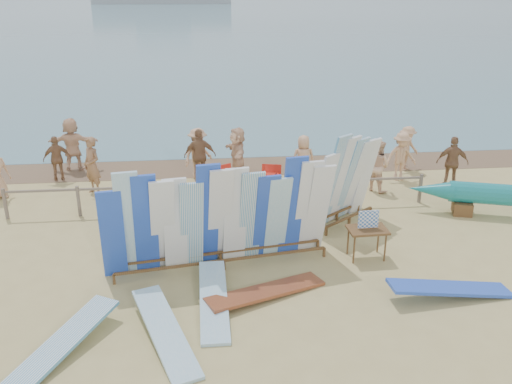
{
  "coord_description": "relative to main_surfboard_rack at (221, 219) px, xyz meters",
  "views": [
    {
      "loc": [
        -0.45,
        -11.61,
        6.19
      ],
      "look_at": [
        0.91,
        1.67,
        1.05
      ],
      "focal_mm": 38.0,
      "sensor_mm": 36.0,
      "label": 1
    }
  ],
  "objects": [
    {
      "name": "fence",
      "position": [
        0.09,
        3.33,
        -0.56
      ],
      "size": [
        12.08,
        0.08,
        0.9
      ],
      "color": "#7A6A5C",
      "rests_on": "ground"
    },
    {
      "name": "wet_sand_strip",
      "position": [
        0.09,
        7.53,
        -1.19
      ],
      "size": [
        40.0,
        2.6,
        0.01
      ],
      "primitive_type": "cube",
      "color": "brown",
      "rests_on": "ground"
    },
    {
      "name": "beach_chair_right",
      "position": [
        0.36,
        4.52,
        -0.91
      ],
      "size": [
        0.81,
        0.82,
        0.93
      ],
      "rotation": [
        0.0,
        0.0,
        0.52
      ],
      "color": "red",
      "rests_on": "ground"
    },
    {
      "name": "beachgoer_6",
      "position": [
        2.91,
        5.47,
        -0.39
      ],
      "size": [
        0.79,
        0.39,
        1.6
      ],
      "primitive_type": "imported",
      "rotation": [
        0.0,
        0.0,
        3.16
      ],
      "color": "tan",
      "rests_on": "ground"
    },
    {
      "name": "ocean",
      "position": [
        0.09,
        128.33,
        -1.19
      ],
      "size": [
        320.0,
        240.0,
        0.02
      ],
      "primitive_type": "cube",
      "color": "slate",
      "rests_on": "ground"
    },
    {
      "name": "beachgoer_3",
      "position": [
        -0.53,
        6.22,
        -0.32
      ],
      "size": [
        1.15,
        1.09,
        1.74
      ],
      "primitive_type": "imported",
      "rotation": [
        0.0,
        0.0,
        0.71
      ],
      "color": "tan",
      "rests_on": "ground"
    },
    {
      "name": "beach_chair_left",
      "position": [
        1.68,
        4.29,
        -0.91
      ],
      "size": [
        0.74,
        0.75,
        0.96
      ],
      "rotation": [
        0.0,
        0.0,
        -0.24
      ],
      "color": "red",
      "rests_on": "ground"
    },
    {
      "name": "beachgoer_extra_1",
      "position": [
        -5.19,
        6.46,
        -0.42
      ],
      "size": [
        0.97,
        0.63,
        1.53
      ],
      "primitive_type": "imported",
      "rotation": [
        0.0,
        0.0,
        3.44
      ],
      "color": "#8C6042",
      "rests_on": "ground"
    },
    {
      "name": "beachgoer_8",
      "position": [
        5.1,
        4.46,
        -0.36
      ],
      "size": [
        0.8,
        0.88,
        1.66
      ],
      "primitive_type": "imported",
      "rotation": [
        0.0,
        0.0,
        2.22
      ],
      "color": "beige",
      "rests_on": "ground"
    },
    {
      "name": "stroller",
      "position": [
        1.74,
        4.29,
        -0.81
      ],
      "size": [
        0.52,
        0.72,
        0.94
      ],
      "rotation": [
        0.0,
        0.0,
        0.07
      ],
      "color": "red",
      "rests_on": "ground"
    },
    {
      "name": "side_surfboard_rack",
      "position": [
        3.42,
        2.09,
        0.0
      ],
      "size": [
        2.2,
        1.86,
        2.66
      ],
      "rotation": [
        0.0,
        0.0,
        0.65
      ],
      "color": "brown",
      "rests_on": "ground"
    },
    {
      "name": "beachgoer_10",
      "position": [
        7.6,
        4.54,
        -0.35
      ],
      "size": [
        1.07,
        0.72,
        1.68
      ],
      "primitive_type": "imported",
      "rotation": [
        0.0,
        0.0,
        2.82
      ],
      "color": "#8C6042",
      "rests_on": "ground"
    },
    {
      "name": "vendor_table",
      "position": [
        3.46,
        0.04,
        -0.78
      ],
      "size": [
        0.95,
        0.69,
        1.23
      ],
      "rotation": [
        0.0,
        0.0,
        0.04
      ],
      "color": "brown",
      "rests_on": "ground"
    },
    {
      "name": "ground",
      "position": [
        0.09,
        0.33,
        -1.19
      ],
      "size": [
        160.0,
        160.0,
        0.0
      ],
      "primitive_type": "plane",
      "color": "tan",
      "rests_on": "ground"
    },
    {
      "name": "beachgoer_4",
      "position": [
        -0.46,
        5.91,
        -0.29
      ],
      "size": [
        1.05,
        0.46,
        1.79
      ],
      "primitive_type": "imported",
      "rotation": [
        0.0,
        0.0,
        3.15
      ],
      "color": "#8C6042",
      "rests_on": "ground"
    },
    {
      "name": "flat_board_e",
      "position": [
        -3.01,
        -2.97,
        -1.19
      ],
      "size": [
        1.83,
        2.61,
        0.4
      ],
      "primitive_type": "cube",
      "rotation": [
        0.12,
        0.0,
        -0.52
      ],
      "color": "white",
      "rests_on": "ground"
    },
    {
      "name": "flat_board_b",
      "position": [
        -0.25,
        -1.7,
        -1.19
      ],
      "size": [
        0.56,
        2.7,
        0.32
      ],
      "primitive_type": "cube",
      "rotation": [
        0.09,
        0.0,
        0.0
      ],
      "color": "#8BC1DE",
      "rests_on": "ground"
    },
    {
      "name": "flat_board_c",
      "position": [
        0.87,
        -1.42,
        -1.19
      ],
      "size": [
        2.69,
        1.62,
        0.22
      ],
      "primitive_type": "cube",
      "rotation": [
        0.06,
        0.0,
        1.99
      ],
      "color": "brown",
      "rests_on": "ground"
    },
    {
      "name": "beachgoer_5",
      "position": [
        0.78,
        5.96,
        -0.29
      ],
      "size": [
        0.77,
        1.73,
        1.8
      ],
      "primitive_type": "imported",
      "rotation": [
        0.0,
        0.0,
        4.85
      ],
      "color": "beige",
      "rests_on": "ground"
    },
    {
      "name": "beachgoer_11",
      "position": [
        -4.92,
        7.59,
        -0.25
      ],
      "size": [
        1.76,
        0.63,
        1.88
      ],
      "primitive_type": "imported",
      "rotation": [
        0.0,
        0.0,
        3.1
      ],
      "color": "beige",
      "rests_on": "ground"
    },
    {
      "name": "flat_board_d",
      "position": [
        4.71,
        -1.86,
        -1.19
      ],
      "size": [
        2.71,
        0.69,
        0.42
      ],
      "primitive_type": "cube",
      "rotation": [
        0.13,
        0.0,
        1.62
      ],
      "color": "blue",
      "rests_on": "ground"
    },
    {
      "name": "beachgoer_extra_0",
      "position": [
        6.19,
        5.36,
        -0.37
      ],
      "size": [
        1.09,
        0.51,
        1.64
      ],
      "primitive_type": "imported",
      "rotation": [
        0.0,
        0.0,
        0.07
      ],
      "color": "tan",
      "rests_on": "ground"
    },
    {
      "name": "beachgoer_9",
      "position": [
        6.77,
        6.38,
        -0.4
      ],
      "size": [
        1.1,
        0.8,
        1.58
      ],
      "primitive_type": "imported",
      "rotation": [
        0.0,
        0.0,
        0.42
      ],
      "color": "tan",
      "rests_on": "ground"
    },
    {
      "name": "flat_board_a",
      "position": [
        -1.18,
        -2.74,
        -1.19
      ],
      "size": [
        1.44,
        2.72,
        0.38
      ],
      "primitive_type": "cube",
      "rotation": [
        0.12,
        0.0,
        0.35
      ],
      "color": "#8BC1DE",
      "rests_on": "ground"
    },
    {
      "name": "beachgoer_1",
      "position": [
        -3.81,
        5.14,
        -0.28
      ],
      "size": [
        0.72,
        0.72,
        1.81
      ],
      "primitive_type": "imported",
      "rotation": [
        0.0,
        0.0,
        5.5
      ],
      "color": "#8C6042",
      "rests_on": "ground"
    },
    {
      "name": "main_surfboard_rack",
      "position": [
        0.0,
        0.0,
        0.0
      ],
      "size": [
        5.31,
        1.52,
        2.64
      ],
      "rotation": [
        0.0,
        0.0,
        0.16
      ],
      "color": "brown",
      "rests_on": "ground"
    }
  ]
}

